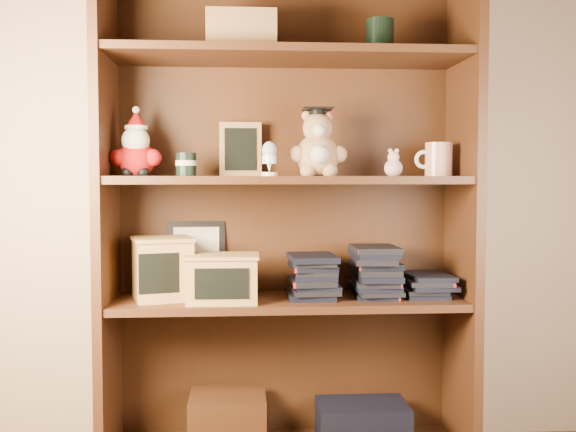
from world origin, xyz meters
The scene contains 16 objects.
bookcase centered at (-0.21, 1.36, 0.78)m, with size 1.20×0.35×1.60m.
shelf_lower centered at (-0.20, 1.30, 0.54)m, with size 1.14×0.33×0.02m.
shelf_upper centered at (-0.20, 1.30, 0.94)m, with size 1.14×0.33×0.02m.
santa_plush centered at (-0.69, 1.30, 1.03)m, with size 0.16×0.12×0.23m.
teachers_tin centered at (-0.53, 1.30, 0.99)m, with size 0.07×0.07×0.08m.
chalkboard_plaque centered at (-0.36, 1.42, 1.04)m, with size 0.14×0.08×0.18m.
egg_cup centered at (-0.27, 1.23, 1.01)m, with size 0.05×0.05×0.11m.
grad_teddy_bear centered at (-0.11, 1.30, 1.04)m, with size 0.19×0.16×0.23m.
pink_figurine centered at (0.14, 1.31, 0.99)m, with size 0.06×0.06×0.09m.
teacher_mug centered at (0.29, 1.30, 1.01)m, with size 0.13×0.09×0.11m.
certificate_frame centered at (-0.51, 1.44, 0.67)m, with size 0.20×0.05×0.24m.
treats_box centered at (-0.61, 1.30, 0.65)m, with size 0.23×0.23×0.20m.
pencils_box centered at (-0.42, 1.24, 0.63)m, with size 0.24×0.17×0.15m.
book_stack_left centered at (-0.12, 1.30, 0.62)m, with size 0.14×0.20×0.14m.
book_stack_mid centered at (0.09, 1.30, 0.63)m, with size 0.14×0.20×0.16m.
book_stack_right centered at (0.26, 1.30, 0.59)m, with size 0.14×0.20×0.08m.
Camera 1 is at (-0.35, -0.89, 0.94)m, focal length 42.00 mm.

